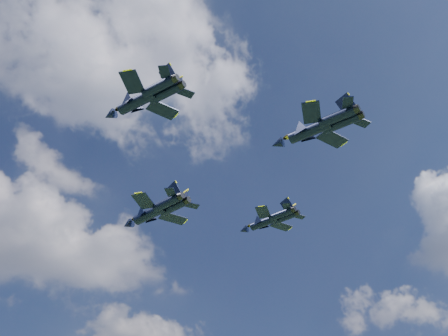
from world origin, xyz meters
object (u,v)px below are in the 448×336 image
Objects in this scene: jet_right at (263,223)px; jet_slot at (307,132)px; jet_lead at (148,214)px; jet_left at (135,102)px.

jet_slot is at bearing -129.34° from jet_right.
jet_slot reaches higher than jet_right.
jet_lead reaches higher than jet_right.
jet_left is 0.96× the size of jet_slot.
jet_lead is 36.16m from jet_slot.
jet_right is (29.36, 22.69, -3.45)m from jet_left.
jet_left is 37.26m from jet_right.
jet_right is (21.89, -4.38, -0.53)m from jet_lead.
jet_lead is at bearing 132.76° from jet_right.
jet_lead is 22.33m from jet_right.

